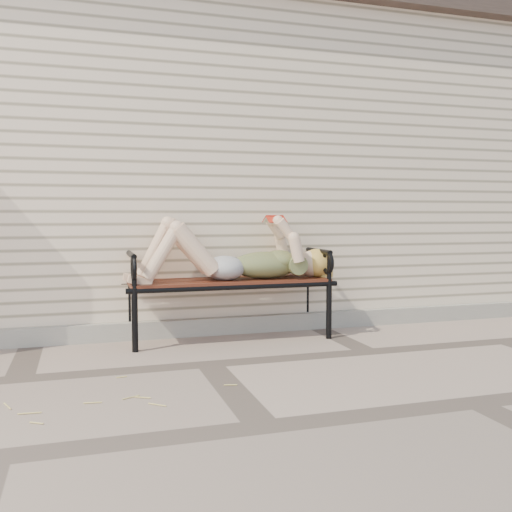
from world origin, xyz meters
name	(u,v)px	position (x,y,z in m)	size (l,w,h in m)	color
ground	(209,364)	(0.00, 0.00, 0.00)	(80.00, 80.00, 0.00)	gray
house_wall	(154,178)	(0.00, 3.00, 1.50)	(8.00, 4.00, 3.00)	beige
house_roof	(153,36)	(0.00, 3.00, 3.15)	(8.30, 4.30, 0.30)	#4C3E36
foundation_strip	(185,328)	(0.00, 0.97, 0.07)	(8.00, 0.10, 0.15)	#A29F92
garden_bench	(226,259)	(0.34, 0.89, 0.67)	(1.84, 0.73, 1.19)	black
reading_woman	(232,256)	(0.36, 0.74, 0.71)	(1.74, 0.39, 0.55)	#0A3747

